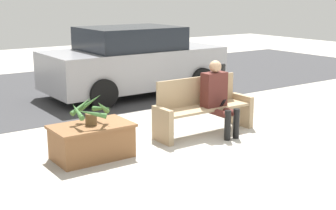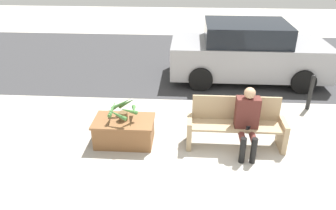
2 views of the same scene
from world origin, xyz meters
TOP-DOWN VIEW (x-y plane):
  - ground_plane at (0.00, 0.00)m, footprint 30.00×30.00m
  - road_surface at (0.00, 5.86)m, footprint 20.00×6.00m
  - bench at (0.02, 1.00)m, footprint 1.79×0.48m
  - person_seated at (0.18, 0.81)m, footprint 0.42×0.62m
  - planter_box at (-2.06, 0.92)m, footprint 1.12×0.69m
  - potted_plant at (-2.05, 0.94)m, footprint 0.57×0.57m
  - parked_car at (0.69, 4.36)m, footprint 4.12×1.98m
  - bollard_post at (1.87, 2.58)m, footprint 0.10×0.10m

SIDE VIEW (x-z plane):
  - ground_plane at x=0.00m, z-range 0.00..0.00m
  - road_surface at x=0.00m, z-range 0.00..0.01m
  - planter_box at x=-2.06m, z-range 0.02..0.51m
  - bollard_post at x=1.87m, z-range 0.02..0.85m
  - bench at x=0.02m, z-range -0.03..0.90m
  - person_seated at x=0.18m, z-range 0.06..1.28m
  - potted_plant at x=-2.05m, z-range 0.48..0.90m
  - parked_car at x=0.69m, z-range -0.02..1.54m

